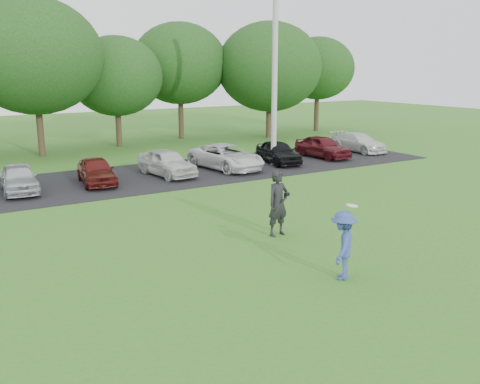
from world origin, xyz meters
The scene contains 7 objects.
ground centered at (0.00, 0.00, 0.00)m, with size 100.00×100.00×0.00m, color #347120.
parking_lot centered at (0.00, 13.00, 0.01)m, with size 32.00×6.50×0.03m, color black.
utility_pole centered at (7.53, 12.47, 4.92)m, with size 0.28×0.28×9.84m, color #ADACA8.
frisbee_player centered at (0.24, -0.75, 0.83)m, with size 1.22×1.16×1.81m.
camera_bystander centered at (0.89, 2.78, 0.99)m, with size 0.77×0.55×1.98m.
parked_cars centered at (0.56, 12.93, 0.61)m, with size 30.14×5.17×1.23m.
tree_row centered at (1.51, 22.76, 4.91)m, with size 42.39×9.85×8.64m.
Camera 1 is at (-8.11, -9.70, 4.95)m, focal length 40.00 mm.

